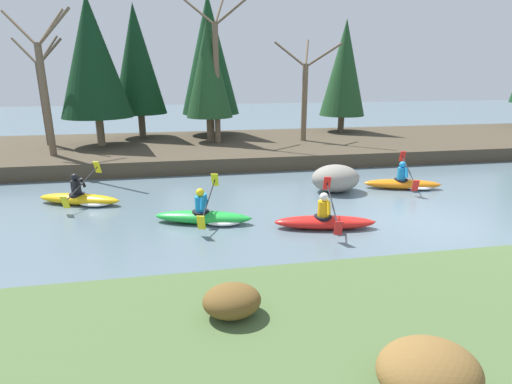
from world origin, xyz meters
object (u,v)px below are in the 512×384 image
kayaker_lead (405,183)px  kayaker_middle (326,220)px  boulder_midstream (335,178)px  kayaker_trailing (207,216)px  kayaker_far_back (82,198)px

kayaker_lead → kayaker_middle: size_ratio=0.99×
kayaker_middle → boulder_midstream: size_ratio=1.65×
kayaker_trailing → boulder_midstream: 5.19m
kayaker_lead → kayaker_trailing: size_ratio=1.00×
kayaker_middle → kayaker_trailing: same height
kayaker_lead → kayaker_trailing: bearing=-148.0°
kayaker_lead → kayaker_far_back: same height
kayaker_trailing → kayaker_far_back: same height
boulder_midstream → kayaker_far_back: bearing=179.5°
kayaker_lead → boulder_midstream: (-2.64, 0.12, 0.28)m
kayaker_trailing → boulder_midstream: (4.65, 2.30, 0.28)m
kayaker_far_back → kayaker_lead: bearing=18.6°
kayaker_lead → kayaker_far_back: bearing=-165.7°
kayaker_trailing → kayaker_lead: bearing=32.4°
kayaker_lead → boulder_midstream: 2.65m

